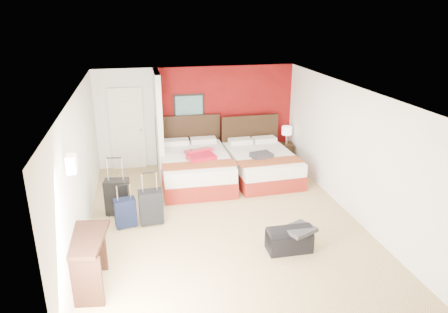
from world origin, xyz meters
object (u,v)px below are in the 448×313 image
object	(u,v)px
table_lamp	(287,135)
suitcase_navy	(126,214)
bed_right	(261,165)
red_suitcase_open	(200,154)
nightstand	(286,153)
suitcase_charcoal	(151,208)
duffel_bag	(289,240)
desk	(88,263)
suitcase_black	(118,198)
bed_left	(195,169)

from	to	relation	value
table_lamp	suitcase_navy	bearing A→B (deg)	-147.04
bed_right	red_suitcase_open	size ratio (longest dim) A/B	2.52
nightstand	suitcase_charcoal	xyz separation A→B (m)	(-3.62, -2.62, 0.07)
duffel_bag	desk	bearing A→B (deg)	-173.62
red_suitcase_open	nightstand	distance (m)	2.64
table_lamp	suitcase_black	xyz separation A→B (m)	(-4.25, -2.10, -0.39)
table_lamp	duffel_bag	world-z (taller)	table_lamp
bed_right	desk	distance (m)	5.05
red_suitcase_open	duffel_bag	size ratio (longest dim) A/B	1.11
nightstand	suitcase_black	xyz separation A→B (m)	(-4.25, -2.10, 0.10)
suitcase_navy	desk	size ratio (longest dim) A/B	0.53
suitcase_black	desk	bearing A→B (deg)	-90.24
nightstand	suitcase_navy	world-z (taller)	suitcase_navy
table_lamp	suitcase_black	distance (m)	4.75
suitcase_black	duffel_bag	xyz separation A→B (m)	(2.84, -1.94, -0.16)
suitcase_black	duffel_bag	distance (m)	3.44
nightstand	suitcase_navy	distance (m)	4.88
bed_left	suitcase_black	size ratio (longest dim) A/B	3.20
bed_right	suitcase_black	size ratio (longest dim) A/B	2.95
nightstand	suitcase_charcoal	distance (m)	4.47
bed_right	suitcase_charcoal	distance (m)	3.20
table_lamp	bed_left	bearing A→B (deg)	-161.69
desk	suitcase_charcoal	bearing A→B (deg)	69.07
suitcase_charcoal	suitcase_black	bearing A→B (deg)	135.74
table_lamp	desk	distance (m)	6.34
nightstand	suitcase_charcoal	world-z (taller)	suitcase_charcoal
bed_right	nightstand	bearing A→B (deg)	40.55
duffel_bag	bed_left	bearing A→B (deg)	109.70
suitcase_black	desk	distance (m)	2.29
bed_left	red_suitcase_open	world-z (taller)	red_suitcase_open
bed_left	nightstand	bearing A→B (deg)	19.17
suitcase_black	suitcase_charcoal	bearing A→B (deg)	-31.97
bed_left	suitcase_black	world-z (taller)	suitcase_black
bed_right	nightstand	xyz separation A→B (m)	(0.94, 0.88, -0.06)
bed_right	red_suitcase_open	world-z (taller)	red_suitcase_open
nightstand	suitcase_navy	bearing A→B (deg)	-140.38
table_lamp	desk	bearing A→B (deg)	-136.43
bed_left	bed_right	xyz separation A→B (m)	(1.59, -0.04, -0.03)
suitcase_navy	duffel_bag	size ratio (longest dim) A/B	0.73
suitcase_black	suitcase_charcoal	xyz separation A→B (m)	(0.62, -0.53, -0.03)
bed_right	duffel_bag	distance (m)	3.19
bed_right	suitcase_black	distance (m)	3.53
red_suitcase_open	suitcase_navy	size ratio (longest dim) A/B	1.53
red_suitcase_open	nightstand	world-z (taller)	red_suitcase_open
bed_right	suitcase_black	bearing A→B (deg)	-162.32
red_suitcase_open	suitcase_charcoal	size ratio (longest dim) A/B	1.28
bed_left	duffel_bag	size ratio (longest dim) A/B	3.03
bed_left	suitcase_black	xyz separation A→B (m)	(-1.72, -1.26, 0.01)
suitcase_navy	bed_left	bearing A→B (deg)	39.19
table_lamp	duffel_bag	size ratio (longest dim) A/B	0.64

